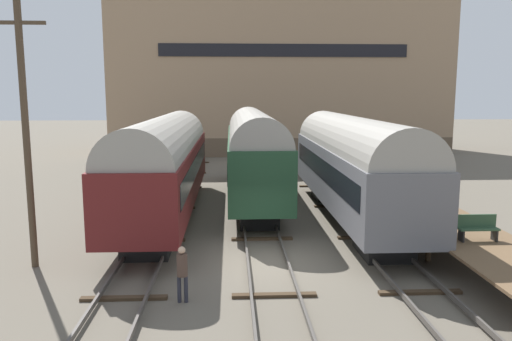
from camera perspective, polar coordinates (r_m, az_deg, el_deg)
The scene contains 12 objects.
ground_plane at distance 18.54m, azimuth 1.28°, elevation -10.60°, with size 200.00×200.00×0.00m, color #60594C.
track_left at distance 18.73m, azimuth -12.96°, elevation -10.16°, with size 2.60×60.00×0.26m.
track_middle at distance 18.49m, azimuth 1.28°, elevation -10.19°, with size 2.60×60.00×0.26m.
track_right at distance 19.34m, azimuth 15.04°, elevation -9.63°, with size 2.60×60.00×0.26m.
train_car_grey at distance 24.45m, azimuth 10.95°, elevation 0.89°, with size 3.10×16.17×5.08m.
train_car_maroon at distance 25.01m, azimuth -10.35°, elevation 1.06°, with size 3.08×17.22×5.05m.
train_car_green at distance 28.71m, azimuth -0.30°, elevation 2.42°, with size 2.92×16.89×5.20m.
station_platform at distance 20.20m, azimuth 22.90°, elevation -6.77°, with size 3.09×15.69×1.05m.
bench at distance 19.20m, azimuth 23.98°, elevation -5.90°, with size 1.40×0.40×0.91m.
person_worker at distance 15.14m, azimuth -8.44°, elevation -11.06°, with size 0.32×0.32×1.72m.
utility_pole at distance 18.99m, azimuth -24.84°, elevation 4.47°, with size 1.80×0.24×9.66m.
warehouse_building at distance 54.25m, azimuth 2.56°, elevation 12.09°, with size 33.83×11.36×18.55m.
Camera 1 is at (-1.29, -17.43, 6.16)m, focal length 35.00 mm.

